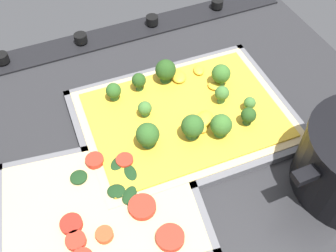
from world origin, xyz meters
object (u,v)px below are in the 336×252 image
veggie_pizza_back (102,209)px  baking_tray_front (185,119)px  broccoli_pizza (185,113)px  baking_tray_back (101,210)px

veggie_pizza_back → baking_tray_front: bearing=-148.4°
broccoli_pizza → veggie_pizza_back: 23.05cm
baking_tray_front → veggie_pizza_back: (19.44, 11.96, 0.76)cm
baking_tray_front → baking_tray_back: same height
broccoli_pizza → baking_tray_back: (19.70, 11.78, -1.58)cm
veggie_pizza_back → broccoli_pizza: bearing=-148.2°
broccoli_pizza → baking_tray_back: bearing=30.9°
baking_tray_back → veggie_pizza_back: 0.85cm
baking_tray_front → veggie_pizza_back: bearing=31.6°
broccoli_pizza → veggie_pizza_back: broccoli_pizza is taller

